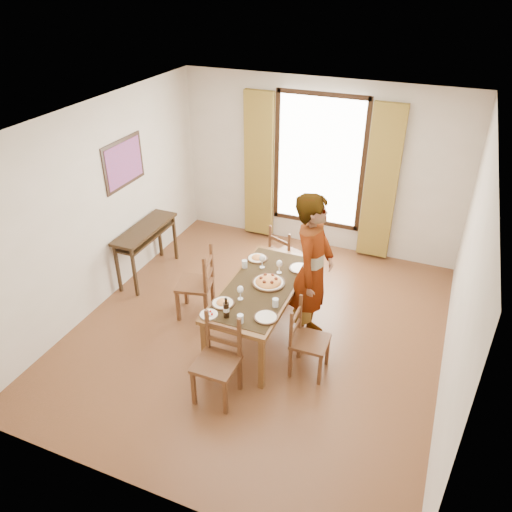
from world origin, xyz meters
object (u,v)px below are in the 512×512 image
at_px(dining_table, 261,290).
at_px(console_table, 145,235).
at_px(man, 312,271).
at_px(pasta_platter, 268,280).

bearing_deg(dining_table, console_table, 162.12).
xyz_separation_m(dining_table, man, (0.57, 0.18, 0.30)).
bearing_deg(dining_table, man, 17.71).
relative_size(console_table, dining_table, 0.66).
height_order(console_table, pasta_platter, pasta_platter).
distance_m(dining_table, man, 0.67).
xyz_separation_m(console_table, man, (2.66, -0.49, 0.30)).
relative_size(console_table, pasta_platter, 3.00).
relative_size(man, pasta_platter, 4.94).
bearing_deg(man, console_table, 81.00).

